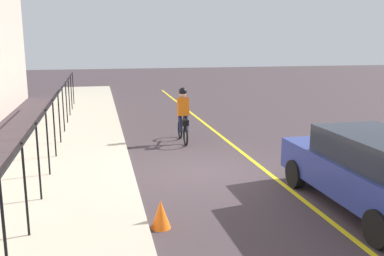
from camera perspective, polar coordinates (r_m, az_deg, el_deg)
name	(u,v)px	position (r m, az deg, el deg)	size (l,w,h in m)	color
ground_plane	(204,172)	(11.06, 1.57, -5.90)	(80.00, 80.00, 0.00)	#3E3336
lane_line_centre	(262,168)	(11.53, 9.35, -5.29)	(36.00, 0.12, 0.01)	yellow
sidewalk	(67,178)	(10.77, -16.39, -6.47)	(40.00, 3.20, 0.15)	#B5AB95
iron_fence	(50,121)	(11.47, -18.42, 0.94)	(21.75, 0.04, 1.60)	black
cyclist_lead	(183,115)	(13.96, -1.20, 1.69)	(1.71, 0.37, 1.83)	black
patrol_sedan	(372,170)	(9.20, 22.94, -5.16)	(4.42, 1.96, 1.58)	navy
traffic_cone_near	(161,214)	(7.87, -4.20, -11.42)	(0.36, 0.36, 0.53)	orange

